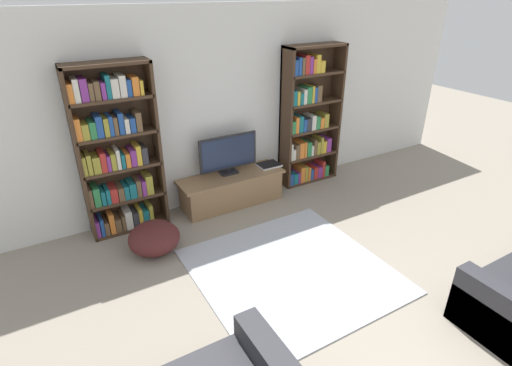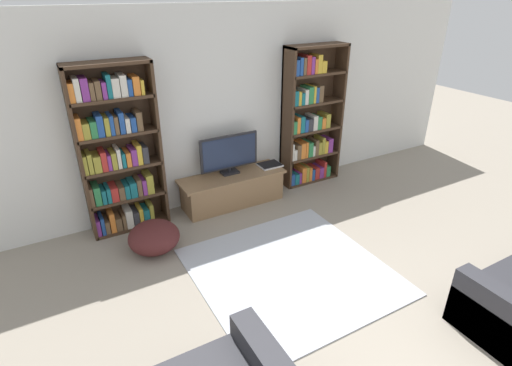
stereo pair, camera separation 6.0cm
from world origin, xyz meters
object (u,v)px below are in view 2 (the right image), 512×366
Objects in this scene: bookshelf_left at (117,153)px; tv_stand at (232,189)px; laptop at (270,165)px; beanbag_ottoman at (154,237)px; television at (229,154)px; bookshelf_right at (309,121)px.

bookshelf_left is 1.64m from tv_stand.
laptop is 2.01m from beanbag_ottoman.
tv_stand is 1.76× the size of television.
beanbag_ottoman is at bearing -78.07° from bookshelf_left.
tv_stand is 4.61× the size of laptop.
bookshelf_right is 0.90m from laptop.
tv_stand is 2.51× the size of beanbag_ottoman.
television is (-1.35, -0.05, -0.24)m from bookshelf_right.
tv_stand is 0.66m from laptop.
bookshelf_right is 1.37m from television.
bookshelf_right is 6.42× the size of laptop.
television reaches higher than laptop.
beanbag_ottoman is (0.14, -0.68, -0.83)m from bookshelf_left.
bookshelf_right is at bearing 8.05° from laptop.
bookshelf_left is 6.42× the size of laptop.
bookshelf_left is 3.50× the size of beanbag_ottoman.
beanbag_ottoman is (-1.90, -0.58, -0.28)m from laptop.
bookshelf_left reaches higher than tv_stand.
laptop is (0.61, -0.05, -0.28)m from television.
beanbag_ottoman is (-1.28, -0.56, -0.05)m from tv_stand.
bookshelf_left is at bearing 177.97° from television.
tv_stand is (-1.35, -0.12, -0.75)m from bookshelf_right.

